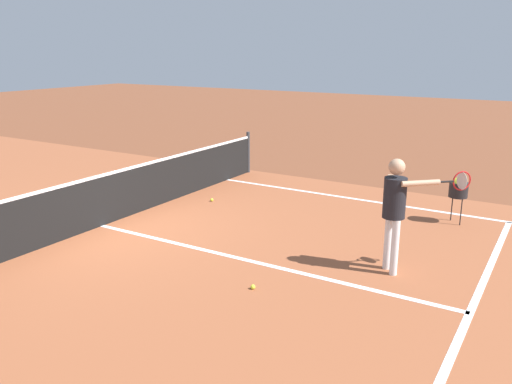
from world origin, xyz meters
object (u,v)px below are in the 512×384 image
Objects in this scene: player_near at (396,203)px; tennis_ball_mid_court at (253,287)px; net at (100,200)px; ball_hopper at (459,188)px; tennis_ball_near_net at (212,200)px.

player_near is 2.34m from tennis_ball_mid_court.
ball_hopper is at bearing -57.25° from net.
ball_hopper is 13.25× the size of tennis_ball_mid_court.
player_near is at bearing -42.58° from tennis_ball_mid_court.
player_near is at bearing -81.81° from net.
tennis_ball_mid_court is (-0.81, -3.76, -0.46)m from net.
tennis_ball_near_net is (-1.21, 4.74, -0.64)m from ball_hopper.
player_near is (0.75, -5.19, 0.56)m from net.
player_near reaches higher than tennis_ball_mid_court.
net reaches higher than tennis_ball_mid_court.
net is at bearing 98.19° from player_near.
ball_hopper reaches higher than tennis_ball_near_net.
ball_hopper is (3.56, -5.53, 0.18)m from net.
net is 11.74× the size of ball_hopper.
tennis_ball_mid_court is (-1.55, 1.43, -1.02)m from player_near.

